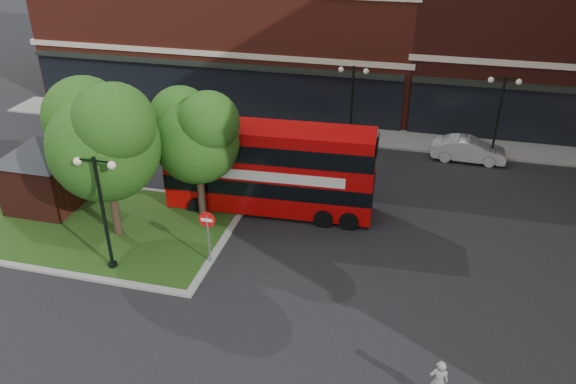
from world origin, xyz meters
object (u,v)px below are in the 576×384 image
(car_silver, at_px, (302,133))
(car_white, at_px, (468,150))
(woman, at_px, (438,382))
(bus, at_px, (270,163))

(car_silver, height_order, car_white, car_silver)
(woman, bearing_deg, car_silver, -70.45)
(bus, relative_size, woman, 6.09)
(woman, distance_m, car_white, 18.06)
(bus, xyz_separation_m, woman, (7.94, -9.96, -1.62))
(woman, height_order, car_silver, woman)
(car_silver, distance_m, car_white, 9.65)
(woman, bearing_deg, bus, -56.44)
(bus, xyz_separation_m, car_white, (9.36, 8.04, -1.76))
(bus, relative_size, car_white, 2.41)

